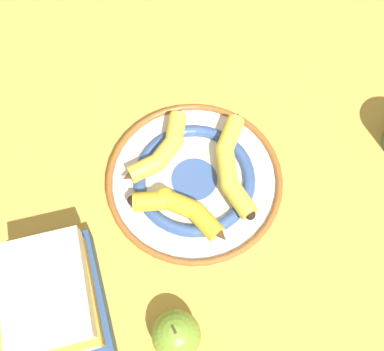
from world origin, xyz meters
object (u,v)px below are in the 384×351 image
object	(u,v)px
banana_b	(180,209)
apple	(176,335)
book_stack	(54,299)
banana_a	(231,164)
banana_c	(162,150)
decorative_bowl	(192,181)

from	to	relation	value
banana_b	apple	bearing A→B (deg)	111.71
book_stack	apple	distance (m)	0.19
banana_a	banana_c	size ratio (longest dim) A/B	1.36
banana_c	book_stack	size ratio (longest dim) A/B	0.74
book_stack	banana_c	bearing A→B (deg)	127.91
book_stack	apple	xyz separation A→B (m)	(0.11, 0.16, -0.01)
banana_a	banana_c	world-z (taller)	same
banana_c	book_stack	world-z (taller)	book_stack
banana_b	book_stack	size ratio (longest dim) A/B	0.68
decorative_bowl	banana_a	world-z (taller)	banana_a
banana_c	banana_a	bearing A→B (deg)	-68.03
banana_a	apple	bearing A→B (deg)	-23.29
book_stack	apple	world-z (taller)	book_stack
banana_b	apple	distance (m)	0.20
apple	decorative_bowl	bearing A→B (deg)	154.32
decorative_bowl	banana_a	size ratio (longest dim) A/B	1.54
banana_c	apple	world-z (taller)	apple
banana_a	apple	world-z (taller)	apple
banana_c	banana_b	bearing A→B (deg)	-128.92
banana_c	apple	size ratio (longest dim) A/B	1.73
book_stack	banana_b	bearing A→B (deg)	106.88
banana_c	apple	bearing A→B (deg)	-140.30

